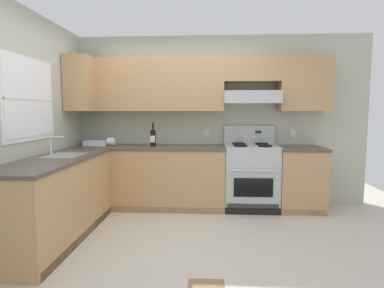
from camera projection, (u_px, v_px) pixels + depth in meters
The scene contains 9 objects.
ground_plane at pixel (169, 241), 3.46m from camera, with size 7.04×7.04×0.00m, color beige.
wall_back at pixel (207, 107), 4.80m from camera, with size 4.68×0.57×2.55m.
wall_left at pixel (34, 118), 3.64m from camera, with size 0.47×4.00×2.55m.
counter_back_run at pixel (183, 177), 4.65m from camera, with size 3.60×0.65×0.91m.
counter_left_run at pixel (57, 198), 3.49m from camera, with size 0.63×1.91×1.13m.
stove at pixel (251, 176), 4.60m from camera, with size 0.76×0.62×1.20m.
wine_bottle at pixel (153, 137), 4.60m from camera, with size 0.08×0.08×0.35m.
bowl at pixel (96, 144), 4.73m from camera, with size 0.33×0.23×0.07m.
paper_towel_roll at pixel (111, 141), 4.73m from camera, with size 0.11×0.12×0.12m.
Camera 1 is at (0.45, -3.31, 1.42)m, focal length 29.59 mm.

